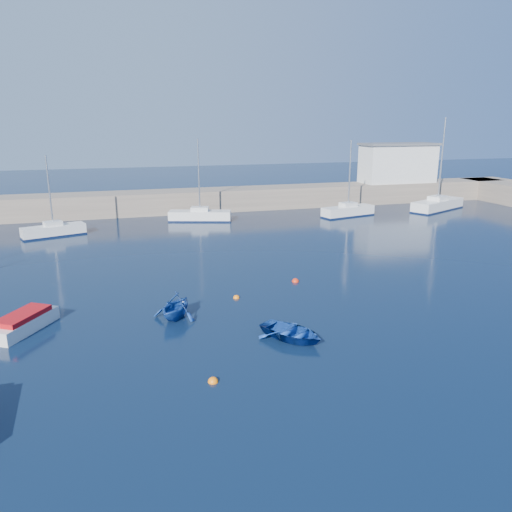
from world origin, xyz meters
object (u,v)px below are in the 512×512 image
object	(u,v)px
harbor_office	(398,164)
dinghy_left	(175,306)
motorboat_1	(23,322)
sailboat_5	(54,230)
sailboat_6	(200,215)
dinghy_center	(292,332)
sailboat_7	(348,211)
sailboat_8	(437,204)

from	to	relation	value
harbor_office	dinghy_left	size ratio (longest dim) A/B	3.51
motorboat_1	sailboat_5	bearing A→B (deg)	123.18
motorboat_1	dinghy_left	bearing A→B (deg)	27.65
sailboat_6	dinghy_center	bearing A→B (deg)	-164.95
sailboat_5	sailboat_7	world-z (taller)	sailboat_7
sailboat_7	sailboat_8	xyz separation A→B (m)	(12.64, 0.64, 0.06)
harbor_office	sailboat_5	size ratio (longest dim) A/B	1.30
dinghy_left	sailboat_5	bearing A→B (deg)	143.43
motorboat_1	dinghy_left	distance (m)	7.96
sailboat_6	sailboat_8	size ratio (longest dim) A/B	0.80
dinghy_center	dinghy_left	distance (m)	6.90
sailboat_7	dinghy_left	bearing A→B (deg)	124.10
sailboat_7	sailboat_8	bearing A→B (deg)	-100.50
sailboat_7	dinghy_center	distance (m)	35.21
sailboat_6	dinghy_left	distance (m)	28.57
sailboat_5	sailboat_8	xyz separation A→B (m)	(44.62, 2.09, 0.12)
sailboat_5	dinghy_left	world-z (taller)	sailboat_5
sailboat_7	dinghy_center	size ratio (longest dim) A/B	2.48
sailboat_6	sailboat_8	world-z (taller)	sailboat_8
sailboat_6	sailboat_7	size ratio (longest dim) A/B	1.03
sailboat_7	motorboat_1	distance (m)	40.24
harbor_office	sailboat_6	world-z (taller)	sailboat_6
sailboat_8	motorboat_1	distance (m)	51.06
motorboat_1	sailboat_6	bearing A→B (deg)	94.06
sailboat_7	motorboat_1	bearing A→B (deg)	115.16
motorboat_1	dinghy_left	xyz separation A→B (m)	(7.94, -0.59, 0.29)
sailboat_5	sailboat_8	bearing A→B (deg)	-106.23
motorboat_1	harbor_office	bearing A→B (deg)	69.92
sailboat_5	sailboat_6	xyz separation A→B (m)	(14.92, 3.60, 0.04)
sailboat_6	dinghy_center	xyz separation A→B (m)	(-1.19, -32.27, -0.26)
harbor_office	sailboat_6	distance (m)	29.62
dinghy_center	dinghy_left	xyz separation A→B (m)	(-5.27, 4.44, 0.39)
sailboat_6	sailboat_8	distance (m)	29.74
sailboat_7	dinghy_left	world-z (taller)	sailboat_7
motorboat_1	dinghy_center	size ratio (longest dim) A/B	1.19
harbor_office	dinghy_left	xyz separation A→B (m)	(-35.05, -34.18, -4.35)
sailboat_5	sailboat_7	distance (m)	32.01
harbor_office	sailboat_7	size ratio (longest dim) A/B	1.15
sailboat_8	dinghy_center	bearing A→B (deg)	109.16
sailboat_5	sailboat_6	bearing A→B (deg)	-95.34
harbor_office	sailboat_7	world-z (taller)	sailboat_7
harbor_office	sailboat_5	world-z (taller)	sailboat_5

